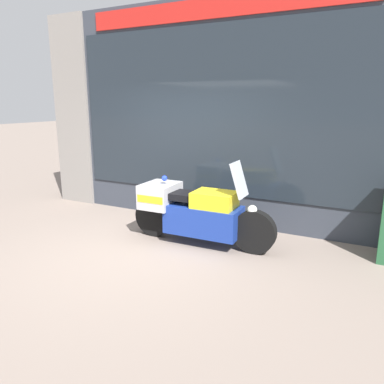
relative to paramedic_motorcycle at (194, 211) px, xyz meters
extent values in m
plane|color=gray|center=(-0.56, -0.75, -0.51)|extent=(60.00, 60.00, 0.00)
cube|color=#333842|center=(-0.56, 1.25, 1.40)|extent=(6.56, 0.40, 3.83)
cube|color=gray|center=(-3.39, 1.27, 1.40)|extent=(0.89, 0.55, 3.83)
cube|color=#1E262D|center=(-0.15, 1.03, 1.45)|extent=(5.44, 0.02, 2.83)
cube|color=red|center=(-0.15, 1.03, 3.09)|extent=(4.89, 0.03, 0.32)
cube|color=slate|center=(-0.19, 1.26, -0.24)|extent=(5.22, 0.30, 0.55)
cube|color=silver|center=(-0.19, 1.40, 0.62)|extent=(5.22, 0.02, 1.19)
cube|color=beige|center=(-0.19, 1.26, 1.20)|extent=(5.22, 0.30, 0.02)
cube|color=navy|center=(-2.16, 1.26, 1.24)|extent=(0.18, 0.04, 0.06)
cube|color=#195623|center=(-1.18, 1.26, 1.24)|extent=(0.18, 0.04, 0.06)
cube|color=#C68E19|center=(-0.19, 1.26, 1.24)|extent=(0.18, 0.04, 0.06)
cube|color=maroon|center=(0.80, 1.26, 1.24)|extent=(0.18, 0.04, 0.06)
cube|color=#B7B2A8|center=(1.79, 1.26, 1.24)|extent=(0.18, 0.04, 0.06)
cube|color=red|center=(-2.03, 1.19, 0.17)|extent=(0.19, 0.04, 0.27)
cube|color=#2D8E42|center=(-0.80, 1.19, 0.17)|extent=(0.19, 0.02, 0.27)
cube|color=#2866B7|center=(0.42, 1.19, 0.17)|extent=(0.19, 0.04, 0.27)
cube|color=white|center=(1.65, 1.19, 0.17)|extent=(0.19, 0.04, 0.27)
cylinder|color=black|center=(0.97, 0.02, -0.19)|extent=(0.64, 0.16, 0.64)
cylinder|color=black|center=(-0.71, -0.02, -0.19)|extent=(0.64, 0.16, 0.64)
cube|color=navy|center=(0.17, 0.00, -0.12)|extent=(1.15, 0.55, 0.44)
cube|color=yellow|center=(0.34, 0.01, 0.20)|extent=(0.63, 0.49, 0.26)
cube|color=black|center=(-0.09, 0.00, 0.22)|extent=(0.67, 0.41, 0.10)
cube|color=#B7B7BC|center=(-0.59, -0.02, 0.18)|extent=(0.51, 0.64, 0.38)
cube|color=yellow|center=(-0.59, -0.02, 0.18)|extent=(0.46, 0.64, 0.11)
cube|color=#B2BCC6|center=(0.72, 0.02, 0.55)|extent=(0.19, 0.37, 0.51)
sphere|color=white|center=(0.93, 0.02, 0.13)|extent=(0.14, 0.14, 0.14)
sphere|color=blue|center=(-0.51, -0.01, 0.46)|extent=(0.09, 0.09, 0.09)
camera|label=1|loc=(2.51, -4.90, 1.64)|focal=35.00mm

